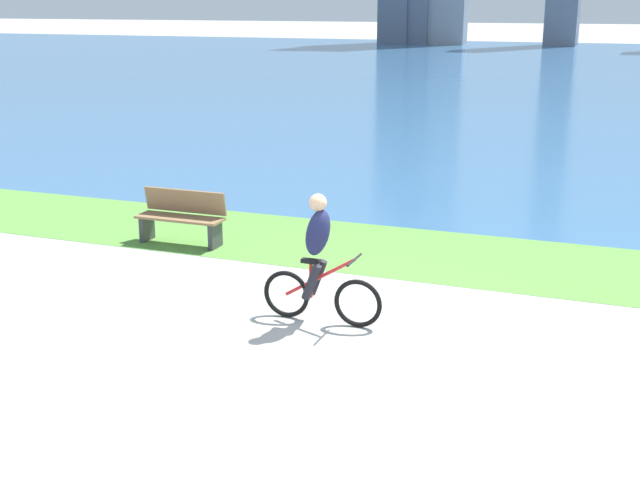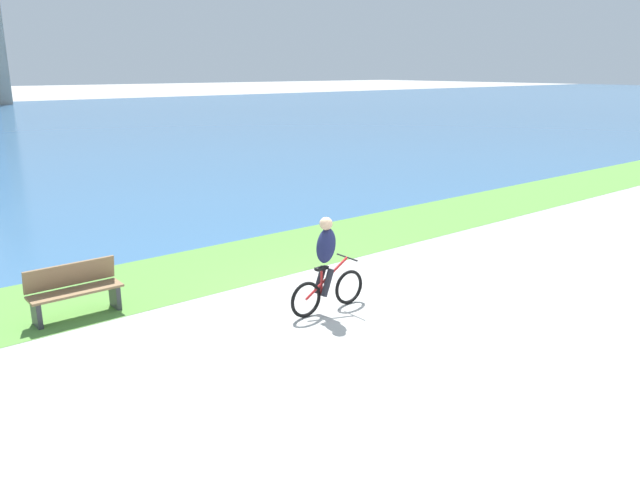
{
  "view_description": "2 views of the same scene",
  "coord_description": "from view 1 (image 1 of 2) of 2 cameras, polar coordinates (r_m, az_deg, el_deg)",
  "views": [
    {
      "loc": [
        3.06,
        -9.15,
        3.92
      ],
      "look_at": [
        -0.58,
        0.43,
        0.98
      ],
      "focal_mm": 46.77,
      "sensor_mm": 36.0,
      "label": 1
    },
    {
      "loc": [
        -6.85,
        -7.54,
        4.05
      ],
      "look_at": [
        -0.1,
        0.71,
        1.07
      ],
      "focal_mm": 34.66,
      "sensor_mm": 36.0,
      "label": 2
    }
  ],
  "objects": [
    {
      "name": "ground_plane",
      "position": [
        10.42,
        2.15,
        -6.09
      ],
      "size": [
        300.0,
        300.0,
        0.0
      ],
      "primitive_type": "plane",
      "color": "#9E9E99"
    },
    {
      "name": "grass_strip_bayside",
      "position": [
        13.56,
        6.86,
        -0.88
      ],
      "size": [
        120.0,
        2.85,
        0.01
      ],
      "primitive_type": "cube",
      "color": "#59933D",
      "rests_on": "ground"
    },
    {
      "name": "bay_water_surface",
      "position": [
        50.52,
        17.59,
        10.87
      ],
      "size": [
        300.0,
        72.48,
        0.0
      ],
      "primitive_type": "cube",
      "color": "#386693",
      "rests_on": "ground"
    },
    {
      "name": "cyclist_lead",
      "position": [
        10.37,
        -0.07,
        -1.31
      ],
      "size": [
        1.59,
        0.52,
        1.66
      ],
      "color": "black",
      "rests_on": "ground"
    },
    {
      "name": "bench_near_path",
      "position": [
        14.09,
        -9.44,
        1.55
      ],
      "size": [
        1.5,
        0.47,
        0.9
      ],
      "color": "olive",
      "rests_on": "ground"
    }
  ]
}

